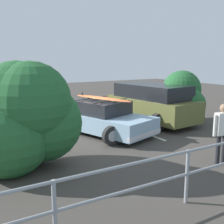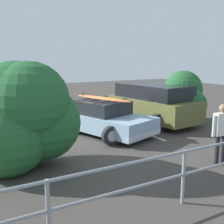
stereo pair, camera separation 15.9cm
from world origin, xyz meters
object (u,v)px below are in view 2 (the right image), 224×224
(bush_near_right, at_px, (181,97))
(suv_car, at_px, (152,103))
(person_bystander, at_px, (222,129))
(bush_near_left, at_px, (24,116))
(sedan_car, at_px, (103,118))

(bush_near_right, bearing_deg, suv_car, -23.74)
(person_bystander, bearing_deg, bush_near_left, -27.06)
(sedan_car, xyz_separation_m, bush_near_left, (3.42, 2.05, 0.80))
(suv_car, bearing_deg, bush_near_right, 156.26)
(sedan_car, xyz_separation_m, person_bystander, (-1.23, 4.43, 0.38))
(bush_near_right, bearing_deg, sedan_car, -0.05)
(sedan_car, bearing_deg, bush_near_right, 179.95)
(suv_car, bearing_deg, bush_near_left, 22.57)
(suv_car, relative_size, bush_near_right, 1.82)
(suv_car, bearing_deg, sedan_car, 10.83)
(person_bystander, relative_size, bush_near_left, 0.55)
(bush_near_left, bearing_deg, bush_near_right, -164.62)
(sedan_car, distance_m, bush_near_left, 4.07)
(suv_car, xyz_separation_m, person_bystander, (1.57, 4.96, 0.10))
(sedan_car, xyz_separation_m, suv_car, (-2.80, -0.54, 0.28))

